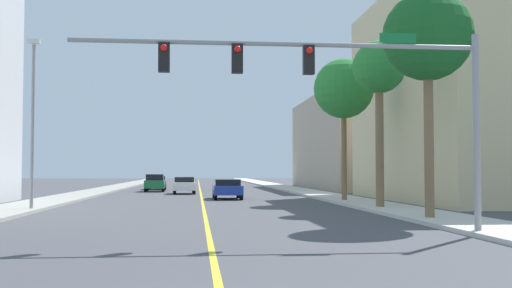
{
  "coord_description": "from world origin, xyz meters",
  "views": [
    {
      "loc": [
        -0.37,
        -6.7,
        1.91
      ],
      "look_at": [
        2.38,
        21.34,
        3.13
      ],
      "focal_mm": 42.7,
      "sensor_mm": 36.0,
      "label": 1
    }
  ],
  "objects_px": {
    "palm_near": "(428,38)",
    "car_white": "(184,185)",
    "palm_mid": "(379,71)",
    "traffic_signal_mast": "(335,78)",
    "car_green": "(155,183)",
    "car_gray": "(157,182)",
    "car_blue": "(227,188)",
    "palm_far": "(344,89)",
    "street_lamp": "(33,114)"
  },
  "relations": [
    {
      "from": "street_lamp",
      "to": "palm_near",
      "type": "height_order",
      "value": "palm_near"
    },
    {
      "from": "car_blue",
      "to": "palm_mid",
      "type": "bearing_deg",
      "value": -59.3
    },
    {
      "from": "palm_near",
      "to": "palm_far",
      "type": "relative_size",
      "value": 1.01
    },
    {
      "from": "palm_near",
      "to": "car_white",
      "type": "height_order",
      "value": "palm_near"
    },
    {
      "from": "traffic_signal_mast",
      "to": "car_green",
      "type": "relative_size",
      "value": 2.96
    },
    {
      "from": "palm_near",
      "to": "palm_far",
      "type": "distance_m",
      "value": 13.44
    },
    {
      "from": "palm_mid",
      "to": "palm_far",
      "type": "height_order",
      "value": "palm_far"
    },
    {
      "from": "car_gray",
      "to": "car_blue",
      "type": "relative_size",
      "value": 1.11
    },
    {
      "from": "car_gray",
      "to": "car_white",
      "type": "bearing_deg",
      "value": -78.34
    },
    {
      "from": "palm_far",
      "to": "street_lamp",
      "type": "bearing_deg",
      "value": -158.49
    },
    {
      "from": "palm_mid",
      "to": "car_gray",
      "type": "height_order",
      "value": "palm_mid"
    },
    {
      "from": "car_green",
      "to": "palm_mid",
      "type": "bearing_deg",
      "value": -66.1
    },
    {
      "from": "car_gray",
      "to": "street_lamp",
      "type": "bearing_deg",
      "value": -98.99
    },
    {
      "from": "traffic_signal_mast",
      "to": "palm_mid",
      "type": "distance_m",
      "value": 12.83
    },
    {
      "from": "street_lamp",
      "to": "car_green",
      "type": "relative_size",
      "value": 1.96
    },
    {
      "from": "palm_mid",
      "to": "car_green",
      "type": "height_order",
      "value": "palm_mid"
    },
    {
      "from": "car_green",
      "to": "palm_near",
      "type": "bearing_deg",
      "value": -71.04
    },
    {
      "from": "traffic_signal_mast",
      "to": "street_lamp",
      "type": "xyz_separation_m",
      "value": [
        -11.61,
        11.91,
        -0.07
      ]
    },
    {
      "from": "palm_near",
      "to": "palm_mid",
      "type": "xyz_separation_m",
      "value": [
        0.16,
        6.72,
        -0.16
      ]
    },
    {
      "from": "street_lamp",
      "to": "palm_mid",
      "type": "xyz_separation_m",
      "value": [
        16.5,
        -0.26,
        2.26
      ]
    },
    {
      "from": "palm_far",
      "to": "car_green",
      "type": "relative_size",
      "value": 2.1
    },
    {
      "from": "street_lamp",
      "to": "car_blue",
      "type": "relative_size",
      "value": 1.9
    },
    {
      "from": "car_white",
      "to": "car_gray",
      "type": "xyz_separation_m",
      "value": [
        -2.93,
        11.67,
        -0.02
      ]
    },
    {
      "from": "palm_far",
      "to": "car_gray",
      "type": "bearing_deg",
      "value": 116.2
    },
    {
      "from": "palm_far",
      "to": "car_gray",
      "type": "relative_size",
      "value": 1.84
    },
    {
      "from": "palm_far",
      "to": "car_green",
      "type": "bearing_deg",
      "value": 122.42
    },
    {
      "from": "street_lamp",
      "to": "car_blue",
      "type": "distance_m",
      "value": 15.36
    },
    {
      "from": "car_green",
      "to": "car_white",
      "type": "bearing_deg",
      "value": -65.48
    },
    {
      "from": "traffic_signal_mast",
      "to": "palm_near",
      "type": "height_order",
      "value": "palm_near"
    },
    {
      "from": "traffic_signal_mast",
      "to": "palm_mid",
      "type": "bearing_deg",
      "value": 67.24
    },
    {
      "from": "palm_mid",
      "to": "car_blue",
      "type": "distance_m",
      "value": 14.75
    },
    {
      "from": "palm_near",
      "to": "car_white",
      "type": "xyz_separation_m",
      "value": [
        -9.7,
        27.52,
        -6.21
      ]
    },
    {
      "from": "street_lamp",
      "to": "palm_far",
      "type": "relative_size",
      "value": 0.93
    },
    {
      "from": "car_blue",
      "to": "car_green",
      "type": "bearing_deg",
      "value": 111.36
    },
    {
      "from": "palm_far",
      "to": "car_gray",
      "type": "xyz_separation_m",
      "value": [
        -12.68,
        25.76,
        -6.05
      ]
    },
    {
      "from": "car_blue",
      "to": "palm_near",
      "type": "bearing_deg",
      "value": -69.84
    },
    {
      "from": "car_green",
      "to": "car_white",
      "type": "distance_m",
      "value": 6.18
    },
    {
      "from": "traffic_signal_mast",
      "to": "car_gray",
      "type": "xyz_separation_m",
      "value": [
        -7.9,
        44.13,
        -3.88
      ]
    },
    {
      "from": "palm_mid",
      "to": "car_white",
      "type": "xyz_separation_m",
      "value": [
        -9.86,
        20.81,
        -6.05
      ]
    },
    {
      "from": "street_lamp",
      "to": "palm_far",
      "type": "bearing_deg",
      "value": 21.51
    },
    {
      "from": "palm_far",
      "to": "car_blue",
      "type": "height_order",
      "value": "palm_far"
    },
    {
      "from": "street_lamp",
      "to": "car_green",
      "type": "bearing_deg",
      "value": 81.47
    },
    {
      "from": "car_gray",
      "to": "car_blue",
      "type": "height_order",
      "value": "car_gray"
    },
    {
      "from": "car_green",
      "to": "car_blue",
      "type": "relative_size",
      "value": 0.97
    },
    {
      "from": "street_lamp",
      "to": "car_blue",
      "type": "bearing_deg",
      "value": 49.52
    },
    {
      "from": "palm_far",
      "to": "car_white",
      "type": "height_order",
      "value": "palm_far"
    },
    {
      "from": "palm_mid",
      "to": "traffic_signal_mast",
      "type": "bearing_deg",
      "value": -112.76
    },
    {
      "from": "palm_near",
      "to": "palm_far",
      "type": "xyz_separation_m",
      "value": [
        0.05,
        13.44,
        -0.18
      ]
    },
    {
      "from": "car_white",
      "to": "car_green",
      "type": "bearing_deg",
      "value": 114.77
    },
    {
      "from": "palm_near",
      "to": "car_white",
      "type": "distance_m",
      "value": 29.84
    }
  ]
}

